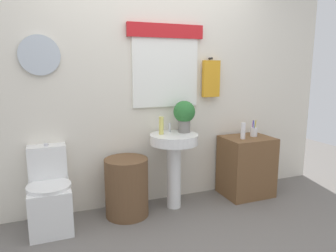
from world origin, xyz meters
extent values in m
cube|color=silver|center=(0.00, 1.15, 1.30)|extent=(4.40, 0.10, 2.60)
cube|color=white|center=(0.17, 1.08, 1.41)|extent=(0.72, 0.03, 0.72)
cube|color=red|center=(0.17, 1.07, 1.83)|extent=(0.82, 0.04, 0.14)
cylinder|color=silver|center=(-1.05, 1.08, 1.57)|extent=(0.36, 0.03, 0.36)
cylinder|color=black|center=(0.69, 1.07, 1.56)|extent=(0.02, 0.06, 0.02)
cube|color=gold|center=(0.69, 1.05, 1.34)|extent=(0.20, 0.05, 0.40)
cube|color=white|center=(-1.05, 0.85, 0.21)|extent=(0.36, 0.50, 0.41)
cylinder|color=white|center=(-1.05, 0.79, 0.43)|extent=(0.38, 0.38, 0.03)
cube|color=white|center=(-1.05, 1.02, 0.58)|extent=(0.34, 0.18, 0.33)
cylinder|color=silver|center=(-1.05, 1.02, 0.75)|extent=(0.04, 0.04, 0.02)
cylinder|color=brown|center=(-0.34, 0.85, 0.29)|extent=(0.43, 0.43, 0.58)
cylinder|color=white|center=(0.17, 0.85, 0.34)|extent=(0.15, 0.15, 0.69)
cylinder|color=white|center=(0.17, 0.85, 0.74)|extent=(0.49, 0.49, 0.10)
cylinder|color=silver|center=(0.17, 0.97, 0.84)|extent=(0.03, 0.03, 0.10)
cube|color=brown|center=(1.07, 0.85, 0.34)|extent=(0.54, 0.44, 0.68)
cylinder|color=#DBD166|center=(0.05, 0.90, 0.88)|extent=(0.05, 0.05, 0.18)
cylinder|color=slate|center=(0.31, 0.91, 0.85)|extent=(0.13, 0.13, 0.13)
sphere|color=#2D7033|center=(0.31, 0.91, 1.01)|extent=(0.23, 0.23, 0.23)
cylinder|color=white|center=(0.98, 0.81, 0.77)|extent=(0.05, 0.05, 0.18)
cylinder|color=silver|center=(1.17, 0.87, 0.73)|extent=(0.08, 0.08, 0.10)
cylinder|color=yellow|center=(1.18, 0.88, 0.78)|extent=(0.02, 0.03, 0.18)
cylinder|color=purple|center=(1.16, 0.89, 0.78)|extent=(0.02, 0.02, 0.18)
cylinder|color=blue|center=(1.16, 0.85, 0.78)|extent=(0.03, 0.02, 0.18)
camera|label=1|loc=(-1.03, -2.00, 1.46)|focal=33.16mm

